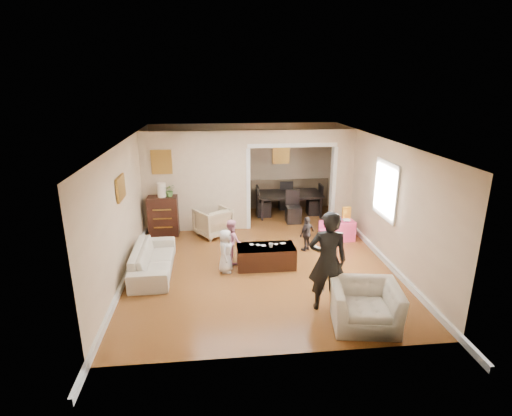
{
  "coord_description": "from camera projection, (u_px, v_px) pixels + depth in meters",
  "views": [
    {
      "loc": [
        -0.9,
        -8.28,
        3.76
      ],
      "look_at": [
        0.0,
        0.2,
        1.05
      ],
      "focal_mm": 28.02,
      "sensor_mm": 36.0,
      "label": 1
    }
  ],
  "objects": [
    {
      "name": "cereal_box",
      "position": [
        347.0,
        213.0,
        9.91
      ],
      "size": [
        0.2,
        0.08,
        0.3
      ],
      "primitive_type": "cube",
      "rotation": [
        0.0,
        0.0,
        0.07
      ],
      "color": "yellow",
      "rests_on": "play_table"
    },
    {
      "name": "armchair_front",
      "position": [
        365.0,
        305.0,
        6.38
      ],
      "size": [
        1.19,
        1.08,
        0.69
      ],
      "primitive_type": "imported",
      "rotation": [
        0.0,
        0.0,
        -0.16
      ],
      "color": "beige",
      "rests_on": "ground"
    },
    {
      "name": "child_kneel_a",
      "position": [
        226.0,
        251.0,
        8.14
      ],
      "size": [
        0.37,
        0.49,
        0.91
      ],
      "primitive_type": "imported",
      "rotation": [
        0.0,
        0.0,
        1.39
      ],
      "color": "silver",
      "rests_on": "ground"
    },
    {
      "name": "framed_art_partition",
      "position": [
        162.0,
        162.0,
        9.91
      ],
      "size": [
        0.45,
        0.03,
        0.55
      ],
      "primitive_type": "cube",
      "color": "brown",
      "rests_on": "partition_left"
    },
    {
      "name": "craft_papers",
      "position": [
        267.0,
        244.0,
        8.47
      ],
      "size": [
        0.78,
        0.2,
        0.0
      ],
      "color": "white",
      "rests_on": "coffee_table"
    },
    {
      "name": "framed_art_alcove",
      "position": [
        281.0,
        154.0,
        11.93
      ],
      "size": [
        0.45,
        0.03,
        0.55
      ],
      "primitive_type": "cube",
      "color": "brown"
    },
    {
      "name": "armchair_back",
      "position": [
        213.0,
        222.0,
        10.14
      ],
      "size": [
        1.07,
        1.08,
        0.72
      ],
      "primitive_type": "imported",
      "rotation": [
        0.0,
        0.0,
        3.72
      ],
      "color": "tan",
      "rests_on": "ground"
    },
    {
      "name": "play_table",
      "position": [
        342.0,
        229.0,
        9.92
      ],
      "size": [
        0.55,
        0.55,
        0.5
      ],
      "primitive_type": "cube",
      "rotation": [
        0.0,
        0.0,
        0.07
      ],
      "color": "#FF4382",
      "rests_on": "ground"
    },
    {
      "name": "window_pane",
      "position": [
        386.0,
        190.0,
        8.51
      ],
      "size": [
        0.03,
        0.95,
        1.1
      ],
      "primitive_type": "cube",
      "color": "white",
      "rests_on": "ground"
    },
    {
      "name": "partition_header",
      "position": [
        292.0,
        136.0,
        10.16
      ],
      "size": [
        2.22,
        0.18,
        0.35
      ],
      "primitive_type": "cube",
      "color": "beige",
      "rests_on": "partition_right"
    },
    {
      "name": "framed_art_sofa_wall",
      "position": [
        121.0,
        188.0,
        7.69
      ],
      "size": [
        0.03,
        0.55,
        0.4
      ],
      "primitive_type": "cube",
      "color": "brown"
    },
    {
      "name": "table_lamp",
      "position": [
        162.0,
        190.0,
        9.91
      ],
      "size": [
        0.22,
        0.22,
        0.36
      ],
      "primitive_type": "cylinder",
      "color": "#F8E5CA",
      "rests_on": "dresser"
    },
    {
      "name": "dresser",
      "position": [
        163.0,
        216.0,
        10.11
      ],
      "size": [
        0.74,
        0.41,
        1.01
      ],
      "primitive_type": "cube",
      "color": "black",
      "rests_on": "ground"
    },
    {
      "name": "dining_table",
      "position": [
        289.0,
        204.0,
        11.67
      ],
      "size": [
        1.88,
        1.07,
        0.66
      ],
      "primitive_type": "imported",
      "rotation": [
        0.0,
        0.0,
        0.01
      ],
      "color": "black",
      "rests_on": "ground"
    },
    {
      "name": "cyan_cup",
      "position": [
        339.0,
        219.0,
        9.78
      ],
      "size": [
        0.08,
        0.08,
        0.08
      ],
      "primitive_type": "cylinder",
      "color": "#24B6B7",
      "rests_on": "play_table"
    },
    {
      "name": "coffee_cup",
      "position": [
        271.0,
        245.0,
        8.32
      ],
      "size": [
        0.09,
        0.09,
        0.09
      ],
      "primitive_type": "imported",
      "rotation": [
        0.0,
        0.0,
        -0.0
      ],
      "color": "beige",
      "rests_on": "coffee_table"
    },
    {
      "name": "play_bowl",
      "position": [
        346.0,
        221.0,
        9.73
      ],
      "size": [
        0.22,
        0.22,
        0.05
      ],
      "primitive_type": "imported",
      "rotation": [
        0.0,
        0.0,
        0.07
      ],
      "color": "silver",
      "rests_on": "play_table"
    },
    {
      "name": "partition_left",
      "position": [
        196.0,
        182.0,
        10.25
      ],
      "size": [
        2.75,
        0.18,
        2.6
      ],
      "primitive_type": "cube",
      "color": "beige",
      "rests_on": "ground"
    },
    {
      "name": "child_toddler",
      "position": [
        307.0,
        234.0,
        9.2
      ],
      "size": [
        0.5,
        0.46,
        0.82
      ],
      "primitive_type": "imported",
      "rotation": [
        0.0,
        0.0,
        -2.45
      ],
      "color": "black",
      "rests_on": "ground"
    },
    {
      "name": "child_kneel_b",
      "position": [
        232.0,
        241.0,
        8.58
      ],
      "size": [
        0.5,
        0.57,
        0.97
      ],
      "primitive_type": "imported",
      "rotation": [
        0.0,
        0.0,
        1.92
      ],
      "color": "pink",
      "rests_on": "ground"
    },
    {
      "name": "floor",
      "position": [
        257.0,
        255.0,
        9.08
      ],
      "size": [
        7.0,
        7.0,
        0.0
      ],
      "primitive_type": "plane",
      "color": "brown",
      "rests_on": "ground"
    },
    {
      "name": "potted_plant",
      "position": [
        170.0,
        190.0,
        9.93
      ],
      "size": [
        0.29,
        0.25,
        0.32
      ],
      "primitive_type": "imported",
      "color": "#467433",
      "rests_on": "dresser"
    },
    {
      "name": "partition_right",
      "position": [
        342.0,
        178.0,
        10.64
      ],
      "size": [
        0.55,
        0.18,
        2.6
      ],
      "primitive_type": "cube",
      "color": "beige",
      "rests_on": "ground"
    },
    {
      "name": "coffee_table",
      "position": [
        266.0,
        256.0,
        8.44
      ],
      "size": [
        1.22,
        0.61,
        0.46
      ],
      "primitive_type": "cube",
      "rotation": [
        0.0,
        0.0,
        -0.0
      ],
      "color": "#3B1D13",
      "rests_on": "ground"
    },
    {
      "name": "sofa",
      "position": [
        153.0,
        259.0,
        8.17
      ],
      "size": [
        0.78,
        1.94,
        0.56
      ],
      "primitive_type": "imported",
      "rotation": [
        0.0,
        0.0,
        1.59
      ],
      "color": "beige",
      "rests_on": "ground"
    },
    {
      "name": "adult_person",
      "position": [
        327.0,
        261.0,
        6.68
      ],
      "size": [
        0.69,
        0.5,
        1.78
      ],
      "primitive_type": "imported",
      "rotation": [
        0.0,
        0.0,
        3.02
      ],
      "color": "black",
      "rests_on": "ground"
    },
    {
      "name": "toy_block",
      "position": [
        337.0,
        218.0,
        9.94
      ],
      "size": [
        0.1,
        0.09,
        0.05
      ],
      "primitive_type": "cube",
      "rotation": [
        0.0,
        0.0,
        0.42
      ],
      "color": "red",
      "rests_on": "play_table"
    }
  ]
}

